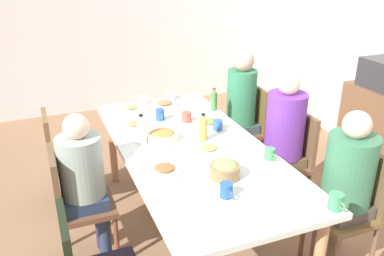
% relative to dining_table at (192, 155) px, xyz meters
% --- Properties ---
extents(ground_plane, '(7.50, 7.50, 0.00)m').
position_rel_dining_table_xyz_m(ground_plane, '(0.00, 0.00, -0.71)').
color(ground_plane, '#886448').
extents(wall_left, '(0.12, 4.98, 2.60)m').
position_rel_dining_table_xyz_m(wall_left, '(-3.19, 0.00, 0.59)').
color(wall_left, silver).
rests_on(wall_left, ground_plane).
extents(dining_table, '(2.27, 1.04, 0.78)m').
position_rel_dining_table_xyz_m(dining_table, '(0.00, 0.00, 0.00)').
color(dining_table, silver).
rests_on(dining_table, ground_plane).
extents(chair_0, '(0.40, 0.40, 0.90)m').
position_rel_dining_table_xyz_m(chair_0, '(-0.76, 0.90, -0.19)').
color(chair_0, brown).
rests_on(chair_0, ground_plane).
extents(person_0, '(0.30, 0.30, 1.29)m').
position_rel_dining_table_xyz_m(person_0, '(-0.76, 0.81, 0.06)').
color(person_0, '#3E4548').
rests_on(person_0, ground_plane).
extents(chair_1, '(0.40, 0.40, 0.90)m').
position_rel_dining_table_xyz_m(chair_1, '(0.76, 0.90, -0.19)').
color(chair_1, brown).
rests_on(chair_1, ground_plane).
extents(person_1, '(0.33, 0.33, 1.21)m').
position_rel_dining_table_xyz_m(person_1, '(0.76, 0.81, 0.03)').
color(person_1, brown).
rests_on(person_1, ground_plane).
extents(chair_2, '(0.40, 0.40, 0.90)m').
position_rel_dining_table_xyz_m(chair_2, '(0.00, -0.90, -0.19)').
color(chair_2, brown).
rests_on(chair_2, ground_plane).
extents(person_2, '(0.31, 0.31, 1.16)m').
position_rel_dining_table_xyz_m(person_2, '(0.00, -0.81, -0.01)').
color(person_2, '#302843').
rests_on(person_2, ground_plane).
extents(chair_4, '(0.40, 0.40, 0.90)m').
position_rel_dining_table_xyz_m(chair_4, '(-0.76, -0.90, -0.19)').
color(chair_4, brown).
rests_on(chair_4, ground_plane).
extents(chair_5, '(0.40, 0.40, 0.90)m').
position_rel_dining_table_xyz_m(chair_5, '(0.00, 0.90, -0.19)').
color(chair_5, brown).
rests_on(chair_5, ground_plane).
extents(person_5, '(0.32, 0.32, 1.25)m').
position_rel_dining_table_xyz_m(person_5, '(-0.00, 0.81, 0.04)').
color(person_5, brown).
rests_on(person_5, ground_plane).
extents(plate_0, '(0.21, 0.21, 0.04)m').
position_rel_dining_table_xyz_m(plate_0, '(0.12, 0.09, 0.09)').
color(plate_0, silver).
rests_on(plate_0, dining_table).
extents(plate_1, '(0.24, 0.24, 0.04)m').
position_rel_dining_table_xyz_m(plate_1, '(-0.35, 0.30, 0.09)').
color(plate_1, beige).
rests_on(plate_1, dining_table).
extents(plate_2, '(0.22, 0.22, 0.04)m').
position_rel_dining_table_xyz_m(plate_2, '(-0.53, -0.32, 0.09)').
color(plate_2, silver).
rests_on(plate_2, dining_table).
extents(plate_3, '(0.26, 0.26, 0.04)m').
position_rel_dining_table_xyz_m(plate_3, '(-0.93, 0.09, 0.09)').
color(plate_3, white).
rests_on(plate_3, dining_table).
extents(plate_4, '(0.25, 0.25, 0.04)m').
position_rel_dining_table_xyz_m(plate_4, '(0.28, -0.31, 0.09)').
color(plate_4, silver).
rests_on(plate_4, dining_table).
extents(plate_5, '(0.21, 0.21, 0.04)m').
position_rel_dining_table_xyz_m(plate_5, '(-0.93, -0.24, 0.09)').
color(plate_5, white).
rests_on(plate_5, dining_table).
extents(bowl_0, '(0.24, 0.24, 0.08)m').
position_rel_dining_table_xyz_m(bowl_0, '(-0.18, -0.17, 0.11)').
color(bowl_0, beige).
rests_on(bowl_0, dining_table).
extents(bowl_1, '(0.20, 0.20, 0.11)m').
position_rel_dining_table_xyz_m(bowl_1, '(0.51, 0.03, 0.13)').
color(bowl_1, '#946E47').
rests_on(bowl_1, dining_table).
extents(cup_0, '(0.11, 0.08, 0.09)m').
position_rel_dining_table_xyz_m(cup_0, '(-0.21, 0.31, 0.11)').
color(cup_0, '#315EA5').
rests_on(cup_0, dining_table).
extents(cup_1, '(0.11, 0.08, 0.09)m').
position_rel_dining_table_xyz_m(cup_1, '(0.72, -0.06, 0.12)').
color(cup_1, '#295395').
rests_on(cup_1, dining_table).
extents(cup_2, '(0.12, 0.08, 0.07)m').
position_rel_dining_table_xyz_m(cup_2, '(-1.06, 0.20, 0.11)').
color(cup_2, white).
rests_on(cup_2, dining_table).
extents(cup_3, '(0.12, 0.08, 0.09)m').
position_rel_dining_table_xyz_m(cup_3, '(-1.03, -0.09, 0.12)').
color(cup_3, white).
rests_on(cup_3, dining_table).
extents(cup_4, '(0.11, 0.08, 0.10)m').
position_rel_dining_table_xyz_m(cup_4, '(-0.59, -0.06, 0.12)').
color(cup_4, '#2B54A5').
rests_on(cup_4, dining_table).
extents(cup_5, '(0.11, 0.07, 0.08)m').
position_rel_dining_table_xyz_m(cup_5, '(0.39, 0.43, 0.11)').
color(cup_5, '#498A5E').
rests_on(cup_5, dining_table).
extents(cup_6, '(0.12, 0.08, 0.09)m').
position_rel_dining_table_xyz_m(cup_6, '(-0.47, 0.14, 0.11)').
color(cup_6, '#C45244').
rests_on(cup_6, dining_table).
extents(cup_7, '(0.12, 0.08, 0.10)m').
position_rel_dining_table_xyz_m(cup_7, '(1.06, 0.46, 0.12)').
color(cup_7, '#439461').
rests_on(cup_7, dining_table).
extents(bottle_0, '(0.07, 0.07, 0.22)m').
position_rel_dining_table_xyz_m(bottle_0, '(-0.07, 0.12, 0.18)').
color(bottle_0, gold).
rests_on(bottle_0, dining_table).
extents(bottle_1, '(0.07, 0.07, 0.24)m').
position_rel_dining_table_xyz_m(bottle_1, '(-0.19, -0.33, 0.18)').
color(bottle_1, silver).
rests_on(bottle_1, dining_table).
extents(bottle_2, '(0.06, 0.06, 0.21)m').
position_rel_dining_table_xyz_m(bottle_2, '(-0.64, 0.47, 0.17)').
color(bottle_2, '#447B40').
rests_on(bottle_2, dining_table).
extents(side_cabinet, '(0.70, 0.44, 0.90)m').
position_rel_dining_table_xyz_m(side_cabinet, '(-0.25, 2.13, -0.26)').
color(side_cabinet, brown).
rests_on(side_cabinet, ground_plane).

